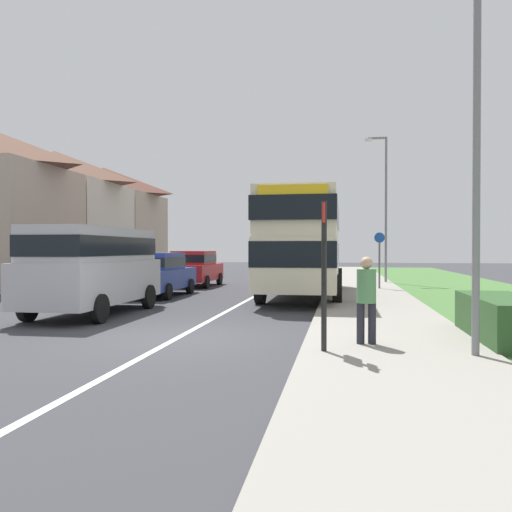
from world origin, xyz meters
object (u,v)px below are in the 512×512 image
Objects in this scene: parked_van_silver at (94,264)px; parked_car_red at (195,267)px; double_decker_bus at (304,240)px; bus_stop_sign at (324,265)px; parked_car_blue at (157,272)px; cycle_route_sign at (379,258)px; street_lamp_near at (470,75)px; street_lamp_mid at (384,200)px; pedestrian_at_stop at (366,296)px.

parked_van_silver reaches higher than parked_car_red.
double_decker_bus reaches higher than bus_stop_sign.
bus_stop_sign reaches higher than parked_car_red.
parked_car_blue is 9.45m from cycle_route_sign.
street_lamp_near reaches higher than parked_car_blue.
cycle_route_sign is 14.49m from street_lamp_near.
cycle_route_sign is at bearing 48.52° from parked_van_silver.
parked_van_silver is 0.65× the size of street_lamp_near.
double_decker_bus is 8.83m from street_lamp_mid.
parked_car_red is 8.75m from cycle_route_sign.
parked_car_blue is 14.04m from street_lamp_near.
parked_car_red is 0.52× the size of street_lamp_near.
street_lamp_near is (3.40, -10.78, 2.42)m from double_decker_bus.
parked_car_red is at bearing 116.65° from pedestrian_at_stop.
pedestrian_at_stop is (1.83, -10.07, -1.16)m from double_decker_bus.
street_lamp_near is (8.97, -10.17, 3.64)m from parked_car_blue.
parked_car_red is 10.20m from street_lamp_mid.
street_lamp_near reaches higher than bus_stop_sign.
pedestrian_at_stop is 0.22× the size of street_lamp_mid.
double_decker_bus is 4.55m from cycle_route_sign.
pedestrian_at_stop is at bearing -95.37° from street_lamp_mid.
parked_car_blue is 12.22m from bus_stop_sign.
cycle_route_sign reaches higher than parked_car_red.
cycle_route_sign is (2.98, 3.36, -0.71)m from double_decker_bus.
cycle_route_sign is 5.32m from street_lamp_mid.
bus_stop_sign is at bearing -133.82° from pedestrian_at_stop.
street_lamp_near is at bearing -24.29° from pedestrian_at_stop.
parked_car_blue is at bearing -137.18° from street_lamp_mid.
pedestrian_at_stop is 0.64× the size of bus_stop_sign.
bus_stop_sign reaches higher than cycle_route_sign.
bus_stop_sign is at bearing -97.34° from street_lamp_mid.
parked_car_blue is at bearing 123.16° from bus_stop_sign.
parked_car_red is 18.36m from street_lamp_near.
bus_stop_sign is at bearing -56.84° from parked_car_blue.
bus_stop_sign is at bearing -36.32° from parked_van_silver.
parked_car_red is 16.63m from pedestrian_at_stop.
bus_stop_sign is (6.68, -10.22, 0.62)m from parked_car_blue.
cycle_route_sign is at bearing -9.39° from parked_car_red.
double_decker_bus reaches higher than pedestrian_at_stop.
parked_car_red is at bearing 170.61° from cycle_route_sign.
street_lamp_mid reaches higher than double_decker_bus.
pedestrian_at_stop is (7.18, -4.00, -0.43)m from parked_van_silver.
parked_car_blue is 12.83m from street_lamp_mid.
bus_stop_sign is at bearing -97.54° from cycle_route_sign.
street_lamp_mid reaches higher than parked_van_silver.
double_decker_bus is at bearing 107.49° from street_lamp_near.
street_lamp_near is at bearing -28.27° from parked_van_silver.
double_decker_bus is 3.68× the size of bus_stop_sign.
parked_car_red is 2.50× the size of pedestrian_at_stop.
pedestrian_at_stop is (7.46, -14.86, 0.04)m from parked_car_red.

